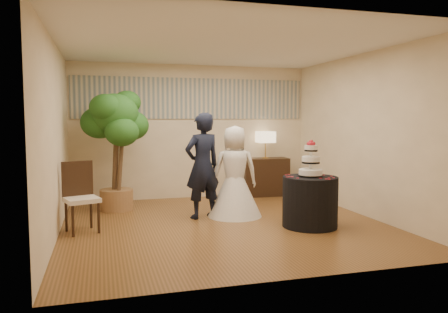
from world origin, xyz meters
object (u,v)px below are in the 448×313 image
object	(u,v)px
wedding_cake	(311,158)
ficus_tree	(116,149)
bride	(235,171)
side_chair	(82,198)
console	(265,177)
cake_table	(310,202)
groom	(203,166)
table_lamp	(265,145)

from	to	relation	value
wedding_cake	ficus_tree	bearing A→B (deg)	143.93
bride	ficus_tree	bearing A→B (deg)	-18.21
bride	ficus_tree	xyz separation A→B (m)	(-1.95, 1.06, 0.34)
wedding_cake	ficus_tree	size ratio (longest dim) A/B	0.25
side_chair	console	bearing A→B (deg)	12.18
cake_table	ficus_tree	bearing A→B (deg)	143.93
console	wedding_cake	bearing A→B (deg)	-93.62
side_chair	groom	bearing A→B (deg)	-5.07
bride	side_chair	size ratio (longest dim) A/B	1.50
wedding_cake	table_lamp	size ratio (longest dim) A/B	0.99
table_lamp	side_chair	world-z (taller)	table_lamp
cake_table	table_lamp	xyz separation A→B (m)	(0.32, 2.76, 0.72)
cake_table	table_lamp	distance (m)	2.87
table_lamp	ficus_tree	size ratio (longest dim) A/B	0.26
ficus_tree	groom	bearing A→B (deg)	-36.84
groom	wedding_cake	size ratio (longest dim) A/B	3.11
groom	side_chair	bearing A→B (deg)	-5.30
wedding_cake	groom	bearing A→B (deg)	144.67
ficus_tree	bride	bearing A→B (deg)	-28.57
groom	console	size ratio (longest dim) A/B	1.80
groom	side_chair	size ratio (longest dim) A/B	1.70
groom	ficus_tree	distance (m)	1.75
groom	table_lamp	bearing A→B (deg)	-154.39
console	groom	bearing A→B (deg)	-133.19
wedding_cake	table_lamp	xyz separation A→B (m)	(0.32, 2.76, 0.04)
groom	cake_table	xyz separation A→B (m)	(1.47, -1.04, -0.50)
bride	table_lamp	bearing A→B (deg)	-114.97
cake_table	wedding_cake	bearing A→B (deg)	0.00
cake_table	wedding_cake	distance (m)	0.68
cake_table	side_chair	size ratio (longest dim) A/B	0.81
wedding_cake	side_chair	size ratio (longest dim) A/B	0.55
groom	side_chair	world-z (taller)	groom
wedding_cake	table_lamp	distance (m)	2.78
console	side_chair	distance (m)	4.31
groom	wedding_cake	xyz separation A→B (m)	(1.47, -1.04, 0.18)
console	ficus_tree	distance (m)	3.33
console	ficus_tree	world-z (taller)	ficus_tree
groom	cake_table	distance (m)	1.87
cake_table	table_lamp	world-z (taller)	table_lamp
cake_table	side_chair	distance (m)	3.46
wedding_cake	ficus_tree	distance (m)	3.54
table_lamp	wedding_cake	bearing A→B (deg)	-96.67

